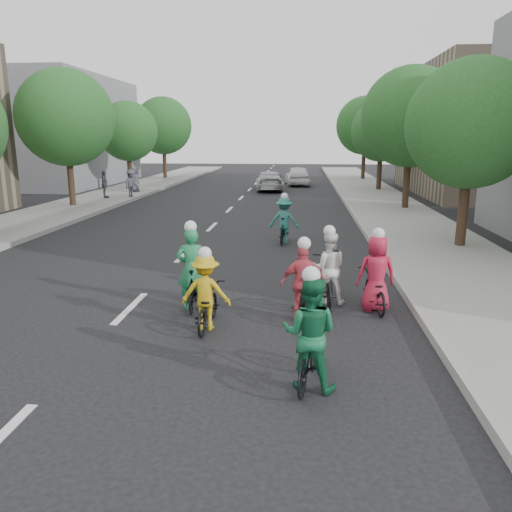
# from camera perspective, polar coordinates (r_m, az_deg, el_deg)

# --- Properties ---
(ground) EXTENTS (120.00, 120.00, 0.00)m
(ground) POSITION_cam_1_polar(r_m,az_deg,el_deg) (11.08, -14.18, -5.80)
(ground) COLOR black
(ground) RESTS_ON ground
(sidewalk_left) EXTENTS (4.00, 80.00, 0.15)m
(sidewalk_left) POSITION_cam_1_polar(r_m,az_deg,el_deg) (23.26, -24.88, 3.53)
(sidewalk_left) COLOR gray
(sidewalk_left) RESTS_ON ground
(curb_left) EXTENTS (0.18, 80.00, 0.18)m
(curb_left) POSITION_cam_1_polar(r_m,az_deg,el_deg) (22.35, -20.54, 3.60)
(curb_left) COLOR #999993
(curb_left) RESTS_ON ground
(sidewalk_right) EXTENTS (4.00, 80.00, 0.15)m
(sidewalk_right) POSITION_cam_1_polar(r_m,az_deg,el_deg) (20.63, 17.42, 3.04)
(sidewalk_right) COLOR gray
(sidewalk_right) RESTS_ON ground
(curb_right) EXTENTS (0.18, 80.00, 0.18)m
(curb_right) POSITION_cam_1_polar(r_m,az_deg,el_deg) (20.30, 12.03, 3.25)
(curb_right) COLOR #999993
(curb_right) RESTS_ON ground
(bldg_sw) EXTENTS (10.00, 14.00, 8.00)m
(bldg_sw) POSITION_cam_1_polar(r_m,az_deg,el_deg) (42.63, -22.82, 12.98)
(bldg_sw) COLOR slate
(bldg_sw) RESTS_ON ground
(bldg_se) EXTENTS (10.00, 14.00, 8.00)m
(bldg_se) POSITION_cam_1_polar(r_m,az_deg,el_deg) (36.05, 25.97, 12.79)
(bldg_se) COLOR gray
(bldg_se) RESTS_ON ground
(tree_l_3) EXTENTS (4.80, 4.80, 6.93)m
(tree_l_3) POSITION_cam_1_polar(r_m,az_deg,el_deg) (27.53, -20.92, 14.54)
(tree_l_3) COLOR black
(tree_l_3) RESTS_ON ground
(tree_l_4) EXTENTS (4.00, 4.00, 5.97)m
(tree_l_4) POSITION_cam_1_polar(r_m,az_deg,el_deg) (35.86, -14.47, 13.64)
(tree_l_4) COLOR black
(tree_l_4) RESTS_ON ground
(tree_l_5) EXTENTS (4.80, 4.80, 6.93)m
(tree_l_5) POSITION_cam_1_polar(r_m,az_deg,el_deg) (44.46, -10.56, 14.42)
(tree_l_5) COLOR black
(tree_l_5) RESTS_ON ground
(tree_r_0) EXTENTS (4.00, 4.00, 5.97)m
(tree_r_0) POSITION_cam_1_polar(r_m,az_deg,el_deg) (17.26, 23.39, 13.66)
(tree_r_0) COLOR black
(tree_r_0) RESTS_ON ground
(tree_r_1) EXTENTS (4.80, 4.80, 6.93)m
(tree_r_1) POSITION_cam_1_polar(r_m,az_deg,el_deg) (26.00, 17.30, 14.92)
(tree_r_1) COLOR black
(tree_r_1) RESTS_ON ground
(tree_r_2) EXTENTS (4.00, 4.00, 5.97)m
(tree_r_2) POSITION_cam_1_polar(r_m,az_deg,el_deg) (34.85, 14.15, 13.67)
(tree_r_2) COLOR black
(tree_r_2) RESTS_ON ground
(tree_r_3) EXTENTS (4.80, 4.80, 6.93)m
(tree_r_3) POSITION_cam_1_polar(r_m,az_deg,el_deg) (43.77, 12.38, 14.36)
(tree_r_3) COLOR black
(tree_r_3) RESTS_ON ground
(cyclist_0) EXTENTS (0.78, 1.87, 1.75)m
(cyclist_0) POSITION_cam_1_polar(r_m,az_deg,el_deg) (11.05, 8.20, -2.22)
(cyclist_0) COLOR black
(cyclist_0) RESTS_ON ground
(cyclist_1) EXTENTS (0.95, 1.61, 1.70)m
(cyclist_1) POSITION_cam_1_polar(r_m,az_deg,el_deg) (9.97, 5.41, -3.84)
(cyclist_1) COLOR black
(cyclist_1) RESTS_ON ground
(cyclist_2) EXTENTS (0.95, 1.58, 1.61)m
(cyclist_2) POSITION_cam_1_polar(r_m,az_deg,el_deg) (9.55, -5.69, -4.88)
(cyclist_2) COLOR black
(cyclist_2) RESTS_ON ground
(cyclist_3) EXTENTS (1.10, 1.58, 1.74)m
(cyclist_3) POSITION_cam_1_polar(r_m,az_deg,el_deg) (17.17, 3.24, 3.70)
(cyclist_3) COLOR black
(cyclist_3) RESTS_ON ground
(cyclist_4) EXTENTS (0.85, 1.62, 1.78)m
(cyclist_4) POSITION_cam_1_polar(r_m,az_deg,el_deg) (10.78, 13.49, -2.84)
(cyclist_4) COLOR black
(cyclist_4) RESTS_ON ground
(cyclist_5) EXTENTS (0.93, 1.53, 1.83)m
(cyclist_5) POSITION_cam_1_polar(r_m,az_deg,el_deg) (7.33, 6.12, -9.69)
(cyclist_5) COLOR black
(cyclist_5) RESTS_ON ground
(cyclist_6) EXTENTS (0.68, 1.54, 1.91)m
(cyclist_6) POSITION_cam_1_polar(r_m,az_deg,el_deg) (10.64, -7.25, -2.55)
(cyclist_6) COLOR black
(cyclist_6) RESTS_ON ground
(follow_car_lead) EXTENTS (2.23, 4.65, 1.31)m
(follow_car_lead) POSITION_cam_1_polar(r_m,az_deg,el_deg) (34.60, 1.54, 8.57)
(follow_car_lead) COLOR #B5B5BA
(follow_car_lead) RESTS_ON ground
(follow_car_trail) EXTENTS (2.09, 4.40, 1.45)m
(follow_car_trail) POSITION_cam_1_polar(r_m,az_deg,el_deg) (38.59, 4.77, 9.14)
(follow_car_trail) COLOR white
(follow_car_trail) RESTS_ON ground
(spectator_0) EXTENTS (0.86, 1.16, 1.60)m
(spectator_0) POSITION_cam_1_polar(r_m,az_deg,el_deg) (30.28, -14.08, 8.06)
(spectator_0) COLOR #464652
(spectator_0) RESTS_ON sidewalk_left
(spectator_1) EXTENTS (0.60, 0.98, 1.56)m
(spectator_1) POSITION_cam_1_polar(r_m,az_deg,el_deg) (30.29, -16.92, 7.85)
(spectator_1) COLOR #44454F
(spectator_1) RESTS_ON sidewalk_left
(spectator_2) EXTENTS (0.57, 0.81, 1.59)m
(spectator_2) POSITION_cam_1_polar(r_m,az_deg,el_deg) (33.13, -13.67, 8.49)
(spectator_2) COLOR #494A56
(spectator_2) RESTS_ON sidewalk_left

